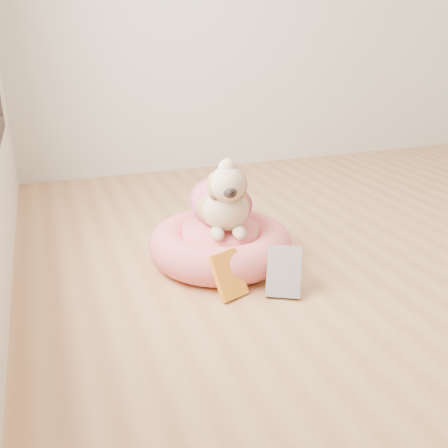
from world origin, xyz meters
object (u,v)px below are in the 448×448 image
object	(u,v)px
pet_bed	(221,244)
book_white	(284,272)
dog	(222,189)
book_yellow	(229,275)

from	to	relation	value
pet_bed	book_white	world-z (taller)	book_white
dog	book_white	distance (m)	0.51
pet_bed	dog	size ratio (longest dim) A/B	1.38
book_white	pet_bed	bearing A→B (deg)	138.82
dog	book_yellow	size ratio (longest dim) A/B	2.48
pet_bed	dog	distance (m)	0.28
pet_bed	book_yellow	size ratio (longest dim) A/B	3.43
pet_bed	dog	world-z (taller)	dog
dog	pet_bed	bearing A→B (deg)	-125.30
pet_bed	book_white	xyz separation A→B (m)	(0.15, -0.39, 0.01)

